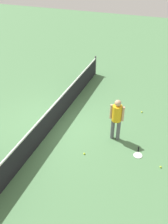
{
  "coord_description": "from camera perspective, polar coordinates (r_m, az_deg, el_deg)",
  "views": [
    {
      "loc": [
        -6.91,
        -3.9,
        6.0
      ],
      "look_at": [
        -0.01,
        -1.25,
        0.9
      ],
      "focal_mm": 38.53,
      "sensor_mm": 36.0,
      "label": 1
    }
  ],
  "objects": [
    {
      "name": "tennis_ball_midcourt",
      "position": [
        10.81,
        13.56,
        0.0
      ],
      "size": [
        0.07,
        0.07,
        0.07
      ],
      "primitive_type": "sphere",
      "color": "#C6E033",
      "rests_on": "ground_plane"
    },
    {
      "name": "player_near_side",
      "position": [
        8.63,
        7.75,
        -1.12
      ],
      "size": [
        0.34,
        0.52,
        1.7
      ],
      "color": "#595960",
      "rests_on": "ground_plane"
    },
    {
      "name": "tennis_racket_near_player",
      "position": [
        8.72,
        12.67,
        -9.85
      ],
      "size": [
        0.6,
        0.35,
        0.03
      ],
      "color": "white",
      "rests_on": "ground_plane"
    },
    {
      "name": "ground_plane",
      "position": [
        9.95,
        -6.72,
        -2.78
      ],
      "size": [
        40.0,
        40.0,
        0.0
      ],
      "primitive_type": "plane",
      "color": "#4C7A4C"
    },
    {
      "name": "tennis_ball_baseline",
      "position": [
        8.52,
        0.08,
        -9.85
      ],
      "size": [
        0.07,
        0.07,
        0.07
      ],
      "primitive_type": "sphere",
      "color": "#C6E033",
      "rests_on": "ground_plane"
    },
    {
      "name": "court_net",
      "position": [
        9.66,
        -6.92,
        -0.41
      ],
      "size": [
        10.09,
        0.09,
        1.07
      ],
      "color": "#4C4C51",
      "rests_on": "ground_plane"
    },
    {
      "name": "tennis_ball_by_net",
      "position": [
        8.48,
        17.72,
        -12.3
      ],
      "size": [
        0.07,
        0.07,
        0.07
      ],
      "primitive_type": "sphere",
      "color": "#C6E033",
      "rests_on": "ground_plane"
    }
  ]
}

